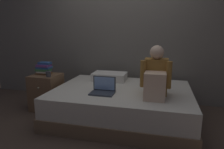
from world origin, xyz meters
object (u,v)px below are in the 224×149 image
(nightstand, at_px, (47,92))
(mug, at_px, (48,74))
(person_sitting, at_px, (156,77))
(bed, at_px, (122,104))
(laptop, at_px, (103,89))
(pillow, at_px, (110,76))
(book_stack, at_px, (44,68))

(nightstand, bearing_deg, mug, -42.69)
(person_sitting, height_order, mug, person_sitting)
(nightstand, height_order, person_sitting, person_sitting)
(bed, height_order, laptop, laptop)
(pillow, xyz_separation_m, book_stack, (-1.03, -0.36, 0.16))
(laptop, xyz_separation_m, book_stack, (-1.13, 0.36, 0.17))
(laptop, bearing_deg, pillow, 97.98)
(bed, distance_m, nightstand, 1.30)
(bed, xyz_separation_m, nightstand, (-1.30, 0.05, 0.07))
(book_stack, relative_size, mug, 2.70)
(pillow, distance_m, book_stack, 1.10)
(person_sitting, bearing_deg, book_stack, 170.27)
(nightstand, distance_m, laptop, 1.16)
(person_sitting, distance_m, pillow, 1.06)
(bed, distance_m, book_stack, 1.42)
(nightstand, xyz_separation_m, mug, (0.13, -0.12, 0.34))
(mug, bearing_deg, laptop, -12.28)
(bed, relative_size, person_sitting, 3.05)
(pillow, bearing_deg, book_stack, -160.46)
(nightstand, relative_size, person_sitting, 0.90)
(laptop, bearing_deg, person_sitting, 4.00)
(nightstand, relative_size, pillow, 1.05)
(person_sitting, relative_size, book_stack, 2.69)
(laptop, relative_size, mug, 3.56)
(nightstand, bearing_deg, laptop, -16.81)
(laptop, xyz_separation_m, mug, (-0.96, 0.21, 0.12))
(pillow, bearing_deg, laptop, -82.02)
(pillow, xyz_separation_m, mug, (-0.85, -0.52, 0.11))
(bed, distance_m, mug, 1.24)
(pillow, distance_m, mug, 1.00)
(nightstand, height_order, mug, mug)
(person_sitting, bearing_deg, pillow, 139.57)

